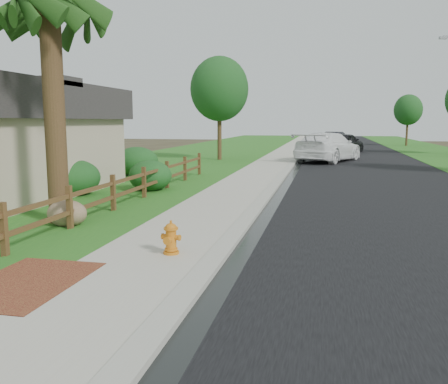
% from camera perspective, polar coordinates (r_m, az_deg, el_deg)
% --- Properties ---
extents(ground, '(120.00, 120.00, 0.00)m').
position_cam_1_polar(ground, '(8.17, -5.55, -10.24)').
color(ground, '#332C1C').
extents(road, '(8.00, 90.00, 0.02)m').
position_cam_1_polar(road, '(42.50, 15.11, 4.70)').
color(road, black).
rests_on(road, ground).
extents(curb, '(0.40, 90.00, 0.12)m').
position_cam_1_polar(curb, '(42.49, 9.43, 4.95)').
color(curb, '#9B988C').
rests_on(curb, ground).
extents(wet_gutter, '(0.50, 90.00, 0.00)m').
position_cam_1_polar(wet_gutter, '(42.47, 9.90, 4.88)').
color(wet_gutter, black).
rests_on(wet_gutter, road).
extents(sidewalk, '(2.20, 90.00, 0.10)m').
position_cam_1_polar(sidewalk, '(42.57, 7.68, 4.98)').
color(sidewalk, '#AAA494').
rests_on(sidewalk, ground).
extents(grass_strip, '(1.60, 90.00, 0.06)m').
position_cam_1_polar(grass_strip, '(42.76, 5.13, 5.01)').
color(grass_strip, '#1D5C1A').
rests_on(grass_strip, ground).
extents(lawn_near, '(9.00, 90.00, 0.04)m').
position_cam_1_polar(lawn_near, '(43.69, -1.68, 5.10)').
color(lawn_near, '#1D5C1A').
rests_on(lawn_near, ground).
extents(verge_far, '(6.00, 90.00, 0.04)m').
position_cam_1_polar(verge_far, '(43.41, 24.26, 4.33)').
color(verge_far, '#1D5C1A').
rests_on(verge_far, ground).
extents(brick_patch, '(1.60, 2.40, 0.11)m').
position_cam_1_polar(brick_patch, '(8.24, -22.76, -10.30)').
color(brick_patch, maroon).
rests_on(brick_patch, ground).
extents(ranch_fence, '(0.12, 16.92, 1.10)m').
position_cam_1_polar(ranch_fence, '(15.14, -11.27, 0.74)').
color(ranch_fence, '#452F17').
rests_on(ranch_fence, ground).
extents(palm_tree, '(3.60, 3.60, 6.60)m').
position_cam_1_polar(palm_tree, '(13.07, -20.35, 20.83)').
color(palm_tree, '#392D17').
rests_on(palm_tree, ground).
extents(fire_hydrant, '(0.43, 0.34, 0.65)m').
position_cam_1_polar(fire_hydrant, '(9.15, -6.41, -5.59)').
color(fire_hydrant, orange).
rests_on(fire_hydrant, sidewalk).
extents(white_suv, '(4.84, 7.01, 1.89)m').
position_cam_1_polar(white_suv, '(31.73, 12.41, 5.32)').
color(white_suv, white).
rests_on(white_suv, road).
extents(dark_car_mid, '(3.68, 5.23, 1.65)m').
position_cam_1_polar(dark_car_mid, '(41.34, 14.35, 5.79)').
color(dark_car_mid, black).
rests_on(dark_car_mid, road).
extents(dark_car_far, '(3.24, 4.86, 1.52)m').
position_cam_1_polar(dark_car_far, '(50.68, 12.88, 6.22)').
color(dark_car_far, black).
rests_on(dark_car_far, road).
extents(boulder, '(1.18, 0.99, 0.68)m').
position_cam_1_polar(boulder, '(12.47, -18.37, -2.46)').
color(boulder, brown).
rests_on(boulder, ground).
extents(shrub_b, '(2.11, 2.11, 1.29)m').
position_cam_1_polar(shrub_b, '(17.52, -17.62, 1.65)').
color(shrub_b, '#194719').
rests_on(shrub_b, ground).
extents(shrub_c, '(1.93, 1.93, 1.17)m').
position_cam_1_polar(shrub_c, '(18.07, -8.87, 1.95)').
color(shrub_c, '#194719').
rests_on(shrub_c, ground).
extents(shrub_d, '(2.71, 2.71, 1.41)m').
position_cam_1_polar(shrub_d, '(23.21, -10.46, 3.63)').
color(shrub_d, '#194719').
rests_on(shrub_d, ground).
extents(tree_near_left, '(3.89, 3.89, 6.89)m').
position_cam_1_polar(tree_near_left, '(32.22, -0.55, 12.28)').
color(tree_near_left, '#392D17').
rests_on(tree_near_left, ground).
extents(tree_far_right, '(2.94, 2.94, 5.43)m').
position_cam_1_polar(tree_far_right, '(54.38, 21.27, 9.18)').
color(tree_far_right, '#392D17').
rests_on(tree_far_right, ground).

